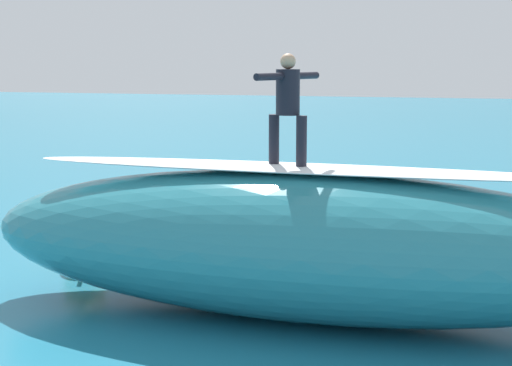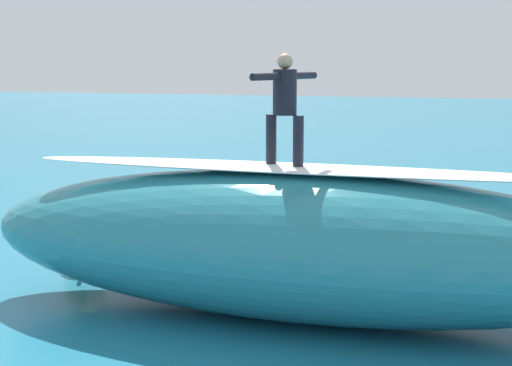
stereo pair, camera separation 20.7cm
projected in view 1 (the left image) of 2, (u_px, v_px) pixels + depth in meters
name	position (u px, v px, depth m)	size (l,w,h in m)	color
ground_plane	(310.00, 274.00, 12.78)	(120.00, 120.00, 0.00)	teal
wave_crest	(302.00, 245.00, 10.57)	(9.12, 2.73, 1.96)	teal
wave_foam_lip	(303.00, 168.00, 10.41)	(7.76, 0.96, 0.08)	white
surfboard_riding	(287.00, 168.00, 10.48)	(2.20, 0.52, 0.08)	silver
surfer_riding	(288.00, 101.00, 10.34)	(0.56, 1.32, 1.45)	black
surfboard_paddling	(235.00, 232.00, 15.66)	(2.34, 0.55, 0.09)	silver
surfer_paddling	(239.00, 222.00, 15.74)	(0.72, 1.74, 0.32)	black
buoy_marker	(83.00, 247.00, 13.10)	(0.71, 0.71, 1.21)	orange
foam_patch_near	(200.00, 252.00, 14.03)	(0.66, 0.51, 0.12)	white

